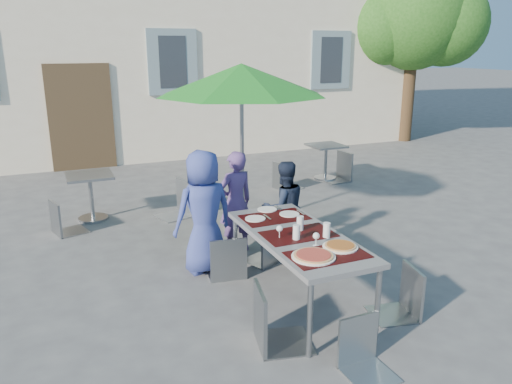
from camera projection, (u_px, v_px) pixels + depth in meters
name	position (u px, v px, depth m)	size (l,w,h in m)	color
ground	(370.00, 315.00, 4.89)	(90.00, 90.00, 0.00)	#47474A
tree	(415.00, 18.00, 13.09)	(3.60, 3.00, 4.70)	#402D1B
dining_table	(298.00, 239.00, 4.93)	(0.80, 1.85, 0.76)	#48484D
pizza_near_left	(313.00, 256.00, 4.37)	(0.39, 0.39, 0.03)	white
pizza_near_right	(340.00, 246.00, 4.58)	(0.33, 0.33, 0.03)	white
glassware	(306.00, 229.00, 4.83)	(0.50, 0.48, 0.15)	silver
place_settings	(271.00, 214.00, 5.48)	(0.66, 0.46, 0.01)	white
child_0	(204.00, 212.00, 5.68)	(0.70, 0.46, 1.44)	#354293
child_1	(235.00, 202.00, 6.24)	(0.48, 0.31, 1.31)	#583D7E
child_2	(284.00, 208.00, 6.22)	(0.58, 0.33, 1.19)	#192137
chair_0	(226.00, 232.00, 5.54)	(0.47, 0.47, 0.94)	gray
chair_1	(267.00, 225.00, 5.92)	(0.50, 0.50, 0.85)	gray
chair_2	(305.00, 225.00, 5.86)	(0.51, 0.51, 0.89)	gray
chair_3	(273.00, 282.00, 4.23)	(0.55, 0.55, 1.04)	gray
chair_4	(405.00, 263.00, 4.75)	(0.49, 0.49, 0.93)	gray
chair_5	(366.00, 316.00, 3.93)	(0.38, 0.39, 0.85)	#90979B
patio_umbrella	(241.00, 81.00, 6.70)	(2.34, 2.34, 2.31)	#ADAFB5
cafe_table_0	(91.00, 190.00, 7.46)	(0.66, 0.66, 0.71)	#ADAFB5
bg_chair_l_0	(60.00, 197.00, 6.86)	(0.51, 0.50, 0.92)	gray
bg_chair_r_0	(178.00, 177.00, 7.61)	(0.58, 0.57, 1.04)	#94989F
cafe_table_1	(326.00, 157.00, 9.78)	(0.64, 0.64, 0.69)	#ADAFB5
bg_chair_l_1	(285.00, 159.00, 9.04)	(0.52, 0.52, 0.96)	gray
bg_chair_r_1	(341.00, 149.00, 9.64)	(0.51, 0.51, 1.05)	gray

